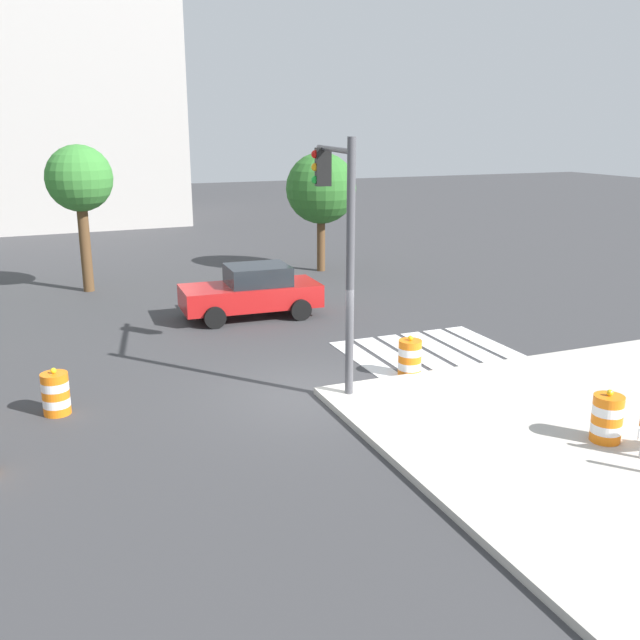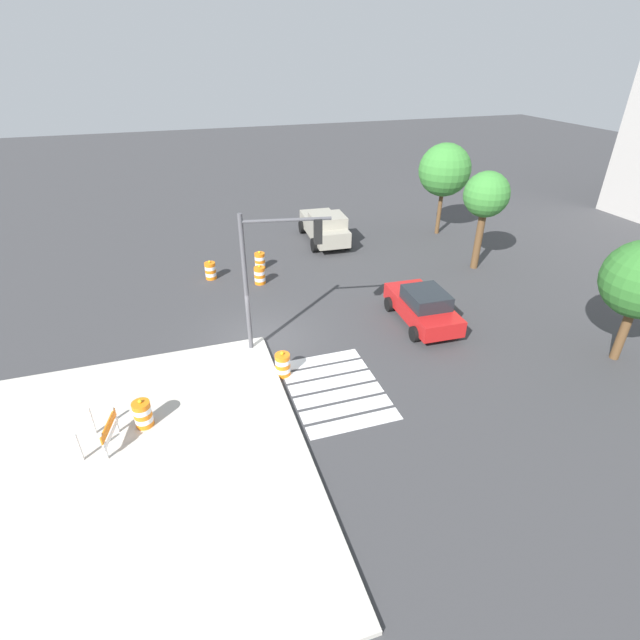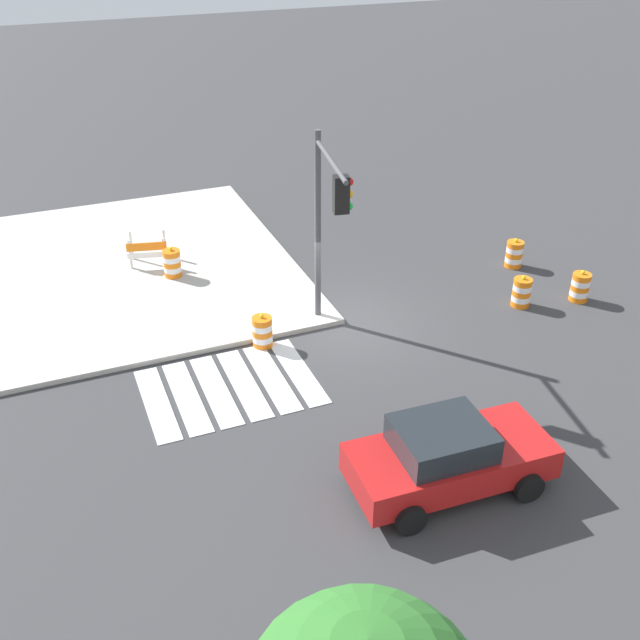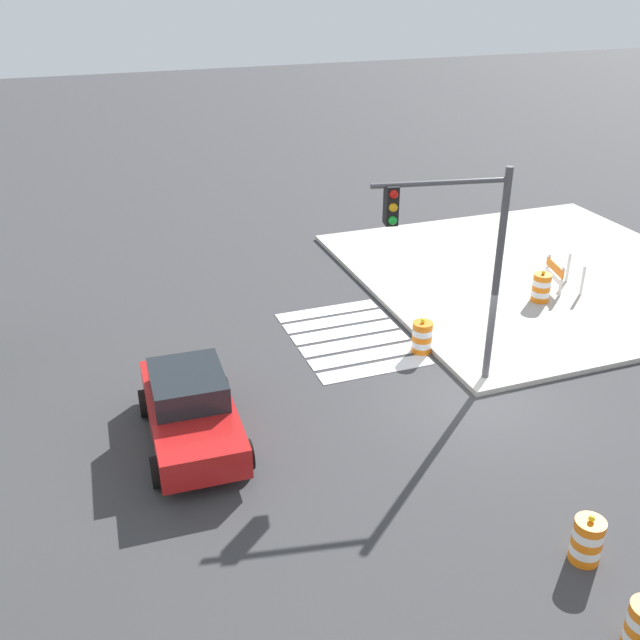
{
  "view_description": "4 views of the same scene",
  "coord_description": "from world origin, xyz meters",
  "px_view_note": "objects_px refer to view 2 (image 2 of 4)",
  "views": [
    {
      "loc": [
        -5.57,
        -13.92,
        5.88
      ],
      "look_at": [
        1.38,
        2.96,
        0.83
      ],
      "focal_mm": 39.77,
      "sensor_mm": 36.0,
      "label": 1
    },
    {
      "loc": [
        16.55,
        -2.82,
        10.63
      ],
      "look_at": [
        1.0,
        2.18,
        1.13
      ],
      "focal_mm": 26.5,
      "sensor_mm": 36.0,
      "label": 2
    },
    {
      "loc": [
        7.67,
        17.0,
        11.14
      ],
      "look_at": [
        1.33,
        1.37,
        1.18
      ],
      "focal_mm": 41.61,
      "sensor_mm": 36.0,
      "label": 3
    },
    {
      "loc": [
        -13.08,
        8.91,
        9.91
      ],
      "look_at": [
        2.18,
        3.37,
        1.72
      ],
      "focal_mm": 40.76,
      "sensor_mm": 36.0,
      "label": 4
    }
  ],
  "objects_px": {
    "sports_car": "(423,306)",
    "street_tree_streetside_near": "(486,196)",
    "traffic_barrel_median_far": "(283,365)",
    "traffic_barrel_on_sidewalk": "(143,414)",
    "traffic_barrel_crosswalk_end": "(260,261)",
    "construction_barricade": "(104,431)",
    "traffic_light_pole": "(275,259)",
    "pickup_truck": "(325,227)",
    "traffic_barrel_near_corner": "(260,275)",
    "traffic_barrel_median_near": "(210,271)",
    "street_tree_streetside_mid": "(445,170)"
  },
  "relations": [
    {
      "from": "sports_car",
      "to": "street_tree_streetside_near",
      "type": "xyz_separation_m",
      "value": [
        -4.5,
        5.7,
        3.16
      ]
    },
    {
      "from": "traffic_barrel_median_far",
      "to": "traffic_barrel_on_sidewalk",
      "type": "xyz_separation_m",
      "value": [
        1.44,
        -4.88,
        0.15
      ]
    },
    {
      "from": "traffic_barrel_crosswalk_end",
      "to": "construction_barricade",
      "type": "distance_m",
      "value": 13.86
    },
    {
      "from": "traffic_barrel_median_far",
      "to": "construction_barricade",
      "type": "height_order",
      "value": "construction_barricade"
    },
    {
      "from": "traffic_barrel_on_sidewalk",
      "to": "traffic_light_pole",
      "type": "height_order",
      "value": "traffic_light_pole"
    },
    {
      "from": "sports_car",
      "to": "traffic_barrel_on_sidewalk",
      "type": "distance_m",
      "value": 12.11
    },
    {
      "from": "pickup_truck",
      "to": "traffic_light_pole",
      "type": "distance_m",
      "value": 12.47
    },
    {
      "from": "traffic_barrel_near_corner",
      "to": "construction_barricade",
      "type": "relative_size",
      "value": 0.74
    },
    {
      "from": "traffic_barrel_median_near",
      "to": "construction_barricade",
      "type": "bearing_deg",
      "value": -21.07
    },
    {
      "from": "traffic_barrel_near_corner",
      "to": "traffic_barrel_median_near",
      "type": "xyz_separation_m",
      "value": [
        -1.36,
        -2.34,
        0.0
      ]
    },
    {
      "from": "sports_car",
      "to": "construction_barricade",
      "type": "height_order",
      "value": "sports_car"
    },
    {
      "from": "traffic_barrel_median_far",
      "to": "street_tree_streetside_mid",
      "type": "xyz_separation_m",
      "value": [
        -11.94,
        13.34,
        3.58
      ]
    },
    {
      "from": "traffic_barrel_near_corner",
      "to": "traffic_barrel_median_near",
      "type": "relative_size",
      "value": 1.0
    },
    {
      "from": "traffic_barrel_on_sidewalk",
      "to": "traffic_light_pole",
      "type": "xyz_separation_m",
      "value": [
        -3.23,
        5.18,
        3.31
      ]
    },
    {
      "from": "traffic_barrel_on_sidewalk",
      "to": "construction_barricade",
      "type": "distance_m",
      "value": 1.23
    },
    {
      "from": "street_tree_streetside_near",
      "to": "traffic_barrel_crosswalk_end",
      "type": "bearing_deg",
      "value": -107.24
    },
    {
      "from": "traffic_barrel_on_sidewalk",
      "to": "street_tree_streetside_near",
      "type": "height_order",
      "value": "street_tree_streetside_near"
    },
    {
      "from": "traffic_barrel_median_far",
      "to": "construction_barricade",
      "type": "relative_size",
      "value": 0.74
    },
    {
      "from": "traffic_barrel_median_near",
      "to": "street_tree_streetside_mid",
      "type": "distance_m",
      "value": 15.55
    },
    {
      "from": "sports_car",
      "to": "pickup_truck",
      "type": "xyz_separation_m",
      "value": [
        -10.71,
        -0.93,
        0.16
      ]
    },
    {
      "from": "traffic_light_pole",
      "to": "street_tree_streetside_near",
      "type": "relative_size",
      "value": 1.05
    },
    {
      "from": "traffic_barrel_crosswalk_end",
      "to": "street_tree_streetside_mid",
      "type": "height_order",
      "value": "street_tree_streetside_mid"
    },
    {
      "from": "construction_barricade",
      "to": "street_tree_streetside_mid",
      "type": "relative_size",
      "value": 0.25
    },
    {
      "from": "construction_barricade",
      "to": "traffic_barrel_crosswalk_end",
      "type": "bearing_deg",
      "value": 149.07
    },
    {
      "from": "sports_car",
      "to": "traffic_barrel_near_corner",
      "type": "relative_size",
      "value": 4.29
    },
    {
      "from": "traffic_barrel_median_near",
      "to": "street_tree_streetside_mid",
      "type": "height_order",
      "value": "street_tree_streetside_mid"
    },
    {
      "from": "pickup_truck",
      "to": "traffic_barrel_near_corner",
      "type": "xyz_separation_m",
      "value": [
        4.58,
        -5.06,
        -0.52
      ]
    },
    {
      "from": "traffic_barrel_crosswalk_end",
      "to": "traffic_barrel_on_sidewalk",
      "type": "xyz_separation_m",
      "value": [
        11.31,
        -6.05,
        0.15
      ]
    },
    {
      "from": "traffic_barrel_median_near",
      "to": "traffic_barrel_on_sidewalk",
      "type": "distance_m",
      "value": 11.3
    },
    {
      "from": "traffic_barrel_median_far",
      "to": "construction_barricade",
      "type": "xyz_separation_m",
      "value": [
        2.02,
        -5.96,
        0.27
      ]
    },
    {
      "from": "traffic_barrel_on_sidewalk",
      "to": "street_tree_streetside_near",
      "type": "xyz_separation_m",
      "value": [
        -7.8,
        17.34,
        3.37
      ]
    },
    {
      "from": "construction_barricade",
      "to": "street_tree_streetside_mid",
      "type": "distance_m",
      "value": 24.05
    },
    {
      "from": "traffic_barrel_crosswalk_end",
      "to": "traffic_barrel_median_far",
      "type": "height_order",
      "value": "same"
    },
    {
      "from": "traffic_barrel_near_corner",
      "to": "traffic_barrel_median_far",
      "type": "height_order",
      "value": "same"
    },
    {
      "from": "traffic_barrel_on_sidewalk",
      "to": "traffic_light_pole",
      "type": "relative_size",
      "value": 0.19
    },
    {
      "from": "traffic_barrel_near_corner",
      "to": "traffic_barrel_crosswalk_end",
      "type": "height_order",
      "value": "same"
    },
    {
      "from": "traffic_barrel_median_near",
      "to": "traffic_barrel_crosswalk_end",
      "type": "bearing_deg",
      "value": 100.4
    },
    {
      "from": "traffic_barrel_median_near",
      "to": "traffic_barrel_median_far",
      "type": "relative_size",
      "value": 1.0
    },
    {
      "from": "pickup_truck",
      "to": "street_tree_streetside_near",
      "type": "relative_size",
      "value": 1.01
    },
    {
      "from": "sports_car",
      "to": "traffic_barrel_on_sidewalk",
      "type": "relative_size",
      "value": 4.29
    },
    {
      "from": "traffic_barrel_median_far",
      "to": "traffic_barrel_near_corner",
      "type": "bearing_deg",
      "value": 174.49
    },
    {
      "from": "construction_barricade",
      "to": "pickup_truck",
      "type": "bearing_deg",
      "value": 141.08
    },
    {
      "from": "traffic_barrel_median_near",
      "to": "traffic_barrel_on_sidewalk",
      "type": "relative_size",
      "value": 1.0
    },
    {
      "from": "pickup_truck",
      "to": "traffic_barrel_crosswalk_end",
      "type": "relative_size",
      "value": 5.15
    },
    {
      "from": "pickup_truck",
      "to": "construction_barricade",
      "type": "bearing_deg",
      "value": -38.92
    },
    {
      "from": "sports_car",
      "to": "construction_barricade",
      "type": "xyz_separation_m",
      "value": [
        3.89,
        -12.72,
        -0.09
      ]
    },
    {
      "from": "traffic_barrel_near_corner",
      "to": "construction_barricade",
      "type": "height_order",
      "value": "construction_barricade"
    },
    {
      "from": "traffic_light_pole",
      "to": "construction_barricade",
      "type": "bearing_deg",
      "value": -58.64
    },
    {
      "from": "pickup_truck",
      "to": "construction_barricade",
      "type": "distance_m",
      "value": 18.76
    },
    {
      "from": "traffic_barrel_crosswalk_end",
      "to": "traffic_barrel_near_corner",
      "type": "bearing_deg",
      "value": -11.87
    }
  ]
}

